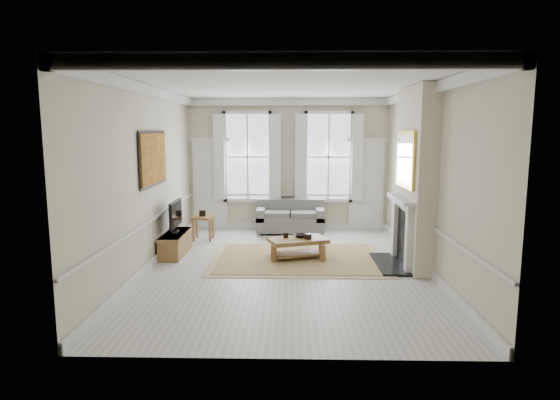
{
  "coord_description": "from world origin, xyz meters",
  "views": [
    {
      "loc": [
        0.08,
        -8.61,
        2.59
      ],
      "look_at": [
        -0.13,
        0.33,
        1.25
      ],
      "focal_mm": 30.0,
      "sensor_mm": 36.0,
      "label": 1
    }
  ],
  "objects_px": {
    "sofa": "(290,219)",
    "tv_stand": "(176,244)",
    "side_table": "(203,221)",
    "coffee_table": "(298,242)"
  },
  "relations": [
    {
      "from": "sofa",
      "to": "side_table",
      "type": "bearing_deg",
      "value": -157.26
    },
    {
      "from": "side_table",
      "to": "coffee_table",
      "type": "distance_m",
      "value": 2.77
    },
    {
      "from": "coffee_table",
      "to": "side_table",
      "type": "bearing_deg",
      "value": 124.55
    },
    {
      "from": "coffee_table",
      "to": "tv_stand",
      "type": "height_order",
      "value": "tv_stand"
    },
    {
      "from": "side_table",
      "to": "tv_stand",
      "type": "height_order",
      "value": "side_table"
    },
    {
      "from": "sofa",
      "to": "side_table",
      "type": "xyz_separation_m",
      "value": [
        -2.07,
        -0.87,
        0.12
      ]
    },
    {
      "from": "sofa",
      "to": "side_table",
      "type": "height_order",
      "value": "sofa"
    },
    {
      "from": "side_table",
      "to": "coffee_table",
      "type": "relative_size",
      "value": 0.44
    },
    {
      "from": "tv_stand",
      "to": "coffee_table",
      "type": "bearing_deg",
      "value": -6.44
    },
    {
      "from": "sofa",
      "to": "tv_stand",
      "type": "bearing_deg",
      "value": -137.41
    }
  ]
}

